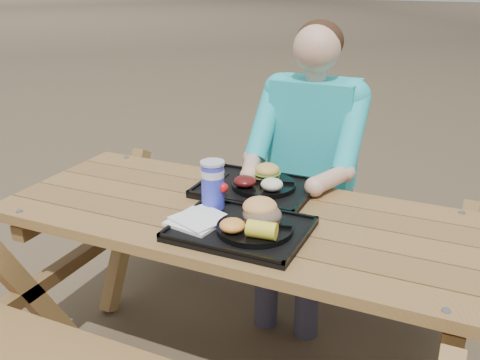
% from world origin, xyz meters
% --- Properties ---
extents(picnic_table, '(1.80, 1.49, 0.75)m').
position_xyz_m(picnic_table, '(0.00, 0.00, 0.38)').
color(picnic_table, '#999999').
rests_on(picnic_table, ground).
extents(tray_near, '(0.45, 0.35, 0.02)m').
position_xyz_m(tray_near, '(0.07, -0.15, 0.76)').
color(tray_near, black).
rests_on(tray_near, picnic_table).
extents(tray_far, '(0.45, 0.35, 0.02)m').
position_xyz_m(tray_far, '(-0.03, 0.21, 0.76)').
color(tray_far, black).
rests_on(tray_far, picnic_table).
extents(plate_near, '(0.26, 0.26, 0.02)m').
position_xyz_m(plate_near, '(0.12, -0.15, 0.78)').
color(plate_near, black).
rests_on(plate_near, tray_near).
extents(plate_far, '(0.26, 0.26, 0.02)m').
position_xyz_m(plate_far, '(0.00, 0.22, 0.78)').
color(plate_far, black).
rests_on(plate_far, tray_far).
extents(napkin_stack, '(0.20, 0.20, 0.02)m').
position_xyz_m(napkin_stack, '(-0.09, -0.17, 0.78)').
color(napkin_stack, white).
rests_on(napkin_stack, tray_near).
extents(soda_cup, '(0.08, 0.08, 0.17)m').
position_xyz_m(soda_cup, '(-0.09, -0.04, 0.85)').
color(soda_cup, '#1B25CC').
rests_on(soda_cup, tray_near).
extents(condiment_bbq, '(0.06, 0.06, 0.03)m').
position_xyz_m(condiment_bbq, '(0.08, -0.03, 0.79)').
color(condiment_bbq, black).
rests_on(condiment_bbq, tray_near).
extents(condiment_mustard, '(0.05, 0.05, 0.03)m').
position_xyz_m(condiment_mustard, '(0.13, -0.03, 0.79)').
color(condiment_mustard, gold).
rests_on(condiment_mustard, tray_near).
extents(sandwich, '(0.12, 0.12, 0.13)m').
position_xyz_m(sandwich, '(0.13, -0.11, 0.85)').
color(sandwich, '#F0A354').
rests_on(sandwich, plate_near).
extents(mac_cheese, '(0.09, 0.09, 0.04)m').
position_xyz_m(mac_cheese, '(0.07, -0.22, 0.81)').
color(mac_cheese, '#FFA943').
rests_on(mac_cheese, plate_near).
extents(corn_cob, '(0.11, 0.11, 0.06)m').
position_xyz_m(corn_cob, '(0.18, -0.22, 0.82)').
color(corn_cob, yellow).
rests_on(corn_cob, plate_near).
extents(cutlery_far, '(0.03, 0.14, 0.01)m').
position_xyz_m(cutlery_far, '(-0.20, 0.22, 0.77)').
color(cutlery_far, black).
rests_on(cutlery_far, tray_far).
extents(burger, '(0.10, 0.10, 0.09)m').
position_xyz_m(burger, '(-0.00, 0.28, 0.84)').
color(burger, gold).
rests_on(burger, plate_far).
extents(baked_beans, '(0.09, 0.09, 0.04)m').
position_xyz_m(baked_beans, '(-0.05, 0.15, 0.81)').
color(baked_beans, '#521110').
rests_on(baked_beans, plate_far).
extents(potato_salad, '(0.09, 0.09, 0.05)m').
position_xyz_m(potato_salad, '(0.06, 0.16, 0.81)').
color(potato_salad, white).
rests_on(potato_salad, plate_far).
extents(diner, '(0.48, 0.84, 1.28)m').
position_xyz_m(diner, '(0.07, 0.67, 0.64)').
color(diner, '#19B29C').
rests_on(diner, ground).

